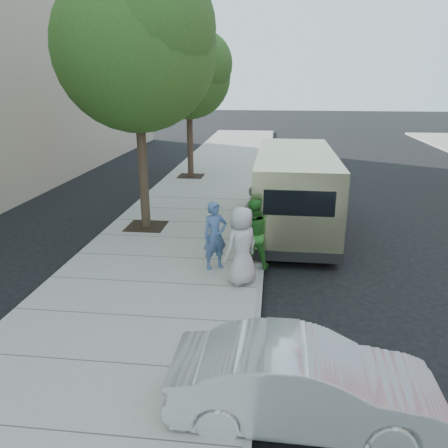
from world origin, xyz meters
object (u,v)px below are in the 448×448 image
Objects in this scene: van at (294,189)px; person_green_shirt at (253,234)px; person_officer at (215,236)px; tree_near at (137,43)px; person_gray_shirt at (242,246)px; tree_far at (189,72)px; person_striped_polo at (254,221)px; sedan at (305,383)px; parking_meter at (258,207)px.

van is 3.88× the size of person_green_shirt.
van is at bearing 28.53° from person_officer.
person_gray_shirt is (3.26, -3.68, -4.50)m from tree_near.
tree_far is at bearing 123.46° from van.
person_gray_shirt is at bearing -106.44° from van.
person_gray_shirt is (-0.20, -0.88, 0.03)m from person_green_shirt.
person_green_shirt is 0.95× the size of person_striped_polo.
van is at bearing -119.60° from person_green_shirt.
sedan is 2.22× the size of person_officer.
person_gray_shirt is at bearing -73.90° from tree_far.
tree_near is 5.34× the size of parking_meter.
person_gray_shirt is at bearing 65.48° from person_green_shirt.
tree_near is at bearing 98.90° from person_officer.
person_striped_polo is (-0.05, -0.97, -0.10)m from parking_meter.
person_officer is at bearing 7.41° from person_striped_polo.
sedan is (4.43, -15.26, -4.27)m from tree_far.
person_striped_polo is at bearing -69.99° from tree_far.
tree_far is at bearing 92.47° from parking_meter.
tree_near reaches higher than van.
person_gray_shirt is at bearing -114.99° from parking_meter.
van is 3.77× the size of person_gray_shirt.
person_gray_shirt is 0.97× the size of person_striped_polo.
sedan is at bearing 89.51° from person_green_shirt.
parking_meter is 1.90m from person_green_shirt.
van is 2.77m from person_striped_polo.
tree_far reaches higher than parking_meter.
tree_near is 4.31× the size of person_green_shirt.
person_striped_polo is at bearing 16.93° from person_officer.
person_gray_shirt is at bearing -79.36° from person_officer.
tree_near is 5.96m from person_striped_polo.
sedan is 4.97m from person_green_shirt.
parking_meter is at bearing -67.63° from tree_far.
sedan is at bearing -73.80° from tree_far.
van is at bearing -152.03° from person_gray_shirt.
tree_near is 1.16× the size of tree_far.
tree_far is 4.60× the size of parking_meter.
tree_far is 0.96× the size of van.
tree_near is 6.24m from van.
person_gray_shirt is (-0.25, -2.77, -0.12)m from parking_meter.
tree_near is 5.68m from parking_meter.
tree_near is 6.66m from person_gray_shirt.
tree_near reaches higher than sedan.
person_officer is at bearing -92.51° from person_gray_shirt.
person_green_shirt is 0.90m from person_gray_shirt.
tree_near reaches higher than parking_meter.
person_striped_polo reaches higher than sedan.
person_officer is 0.91× the size of person_striped_polo.
tree_far is 11.62m from person_green_shirt.
tree_far is 3.61× the size of person_gray_shirt.
person_green_shirt is at bearing -39.08° from tree_near.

